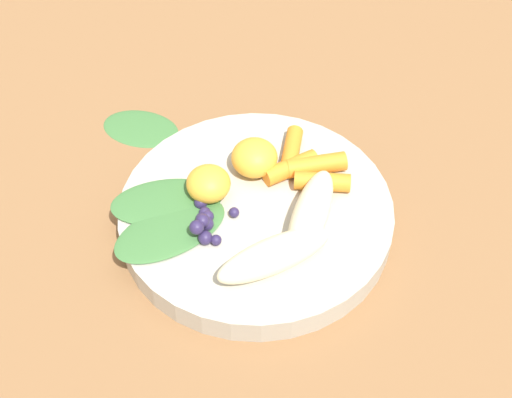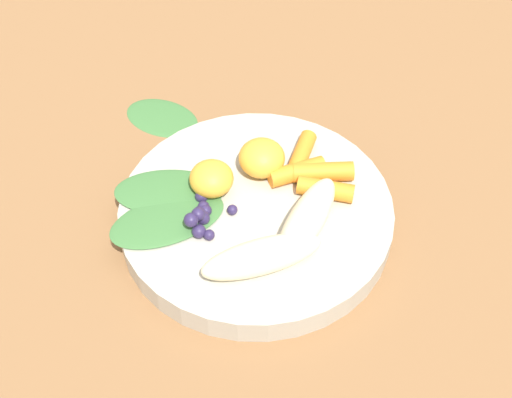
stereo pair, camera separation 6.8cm
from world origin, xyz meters
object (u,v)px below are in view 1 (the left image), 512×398
at_px(bowl, 256,215).
at_px(banana_peeled_left, 311,214).
at_px(kale_leaf_stray, 141,127).
at_px(banana_peeled_right, 274,255).
at_px(orange_segment_near, 208,184).

distance_m(bowl, banana_peeled_left, 0.07).
bearing_deg(banana_peeled_left, kale_leaf_stray, 66.06).
relative_size(banana_peeled_right, orange_segment_near, 2.58).
height_order(orange_segment_near, kale_leaf_stray, orange_segment_near).
relative_size(bowl, orange_segment_near, 6.18).
relative_size(orange_segment_near, kale_leaf_stray, 0.48).
xyz_separation_m(banana_peeled_right, orange_segment_near, (0.09, 0.06, -0.00)).
height_order(bowl, banana_peeled_right, banana_peeled_right).
bearing_deg(bowl, orange_segment_near, 71.09).
distance_m(bowl, banana_peeled_right, 0.08).
bearing_deg(kale_leaf_stray, bowl, 152.63).
height_order(banana_peeled_right, kale_leaf_stray, banana_peeled_right).
height_order(banana_peeled_right, orange_segment_near, same).
relative_size(bowl, banana_peeled_left, 2.39).
distance_m(banana_peeled_left, orange_segment_near, 0.11).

